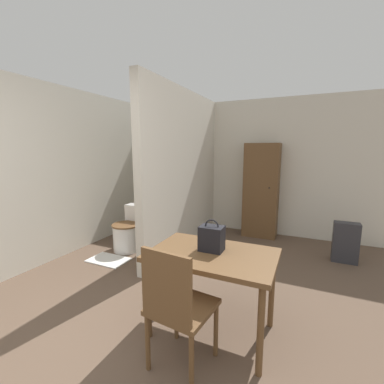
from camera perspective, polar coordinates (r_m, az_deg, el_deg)
The scene contains 10 objects.
wall_back at distance 5.15m, azimuth 10.44°, elevation 5.50°, with size 5.10×0.12×2.50m.
wall_left at distance 4.45m, azimuth -24.75°, elevation 4.18°, with size 0.12×5.07×2.50m.
partition_wall at distance 4.13m, azimuth -1.76°, elevation 4.70°, with size 0.12×2.47×2.50m.
dining_table at distance 2.27m, azimuth 4.52°, elevation -15.38°, with size 1.05×0.69×0.73m.
wooden_chair at distance 1.97m, azimuth -3.39°, elevation -23.69°, with size 0.47×0.47×0.95m.
toilet at distance 4.28m, azimuth -13.91°, elevation -8.68°, with size 0.44×0.59×0.69m.
handbag at distance 2.23m, azimuth 4.39°, elevation -10.18°, with size 0.20×0.15×0.28m.
wooden_cabinet at distance 4.84m, azimuth 15.10°, elevation 0.32°, with size 0.60×0.39×1.70m.
bath_mat at distance 4.04m, azimuth -18.07°, elevation -14.14°, with size 0.57×0.37×0.01m.
space_heater at distance 4.30m, azimuth 30.95°, elevation -9.59°, with size 0.33×0.17×0.58m.
Camera 1 is at (1.26, -0.86, 1.59)m, focal length 24.00 mm.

